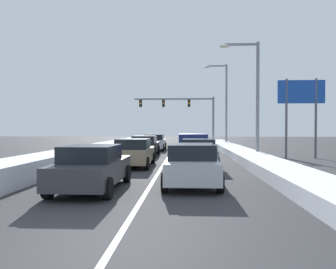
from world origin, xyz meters
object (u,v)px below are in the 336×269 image
suv_navy_right_lane_third (193,143)px  street_lamp_right_mid (224,98)px  sedan_black_center_lane_third (145,146)px  traffic_light_gantry (185,108)px  sedan_white_center_lane_fourth (155,142)px  street_lamp_right_near (252,89)px  sedan_charcoal_center_lane_nearest (92,167)px  roadside_sign_right (301,100)px  sedan_tan_center_lane_second (134,152)px  sedan_green_right_lane_fourth (190,142)px  sedan_silver_right_lane_nearest (191,164)px  sedan_gray_right_lane_second (198,153)px

suv_navy_right_lane_third → street_lamp_right_mid: bearing=74.3°
sedan_black_center_lane_third → traffic_light_gantry: bearing=81.0°
sedan_white_center_lane_fourth → street_lamp_right_near: 11.88m
sedan_charcoal_center_lane_nearest → traffic_light_gantry: traffic_light_gantry is taller
street_lamp_right_mid → roadside_sign_right: size_ratio=1.70×
sedan_tan_center_lane_second → street_lamp_right_near: bearing=32.4°
sedan_green_right_lane_fourth → sedan_black_center_lane_third: same height
sedan_silver_right_lane_nearest → sedan_charcoal_center_lane_nearest: bearing=-161.4°
sedan_silver_right_lane_nearest → street_lamp_right_near: (4.22, 10.20, 3.95)m
sedan_gray_right_lane_second → traffic_light_gantry: size_ratio=0.42×
street_lamp_right_near → roadside_sign_right: bearing=13.9°
suv_navy_right_lane_third → sedan_tan_center_lane_second: bearing=-116.8°
sedan_charcoal_center_lane_nearest → suv_navy_right_lane_third: bearing=74.6°
sedan_green_right_lane_fourth → sedan_gray_right_lane_second: bearing=-88.8°
sedan_charcoal_center_lane_nearest → sedan_white_center_lane_fourth: (0.24, 19.78, 0.00)m
sedan_tan_center_lane_second → sedan_black_center_lane_third: 6.91m
sedan_black_center_lane_third → street_lamp_right_near: street_lamp_right_near is taller
sedan_gray_right_lane_second → suv_navy_right_lane_third: 6.67m
sedan_silver_right_lane_nearest → sedan_charcoal_center_lane_nearest: (-3.37, -1.14, 0.00)m
sedan_gray_right_lane_second → roadside_sign_right: roadside_sign_right is taller
sedan_silver_right_lane_nearest → street_lamp_right_near: size_ratio=0.57×
sedan_gray_right_lane_second → traffic_light_gantry: traffic_light_gantry is taller
suv_navy_right_lane_third → sedan_green_right_lane_fourth: (-0.13, 6.66, -0.25)m
sedan_white_center_lane_fourth → street_lamp_right_near: size_ratio=0.57×
sedan_gray_right_lane_second → roadside_sign_right: (7.31, 5.55, 3.25)m
sedan_charcoal_center_lane_nearest → street_lamp_right_near: 14.20m
traffic_light_gantry → sedan_gray_right_lane_second: bearing=-88.3°
sedan_silver_right_lane_nearest → sedan_gray_right_lane_second: (0.44, 5.52, 0.00)m
suv_navy_right_lane_third → sedan_black_center_lane_third: 3.62m
traffic_light_gantry → sedan_green_right_lane_fourth: bearing=-87.9°
sedan_gray_right_lane_second → sedan_black_center_lane_third: (-3.75, 6.98, 0.00)m
sedan_charcoal_center_lane_nearest → street_lamp_right_mid: 28.22m
sedan_black_center_lane_third → roadside_sign_right: size_ratio=0.82×
suv_navy_right_lane_third → sedan_tan_center_lane_second: 7.39m
suv_navy_right_lane_third → sedan_charcoal_center_lane_nearest: 13.82m
sedan_green_right_lane_fourth → sedan_tan_center_lane_second: size_ratio=1.00×
sedan_green_right_lane_fourth → sedan_white_center_lane_fourth: (-3.30, -0.21, 0.00)m
sedan_tan_center_lane_second → sedan_silver_right_lane_nearest: bearing=-61.5°
sedan_silver_right_lane_nearest → traffic_light_gantry: traffic_light_gantry is taller
sedan_green_right_lane_fourth → street_lamp_right_mid: street_lamp_right_mid is taller
sedan_green_right_lane_fourth → street_lamp_right_near: bearing=-64.9°
sedan_white_center_lane_fourth → street_lamp_right_mid: street_lamp_right_mid is taller
street_lamp_right_near → sedan_black_center_lane_third: bearing=163.0°
suv_navy_right_lane_third → street_lamp_right_near: street_lamp_right_near is taller
sedan_gray_right_lane_second → sedan_white_center_lane_fourth: same height
sedan_black_center_lane_third → sedan_silver_right_lane_nearest: bearing=-75.2°
sedan_gray_right_lane_second → sedan_tan_center_lane_second: bearing=178.7°
sedan_tan_center_lane_second → traffic_light_gantry: (2.73, 25.85, 3.96)m
sedan_tan_center_lane_second → sedan_black_center_lane_third: (-0.27, 6.91, 0.00)m
sedan_gray_right_lane_second → sedan_black_center_lane_third: size_ratio=1.00×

